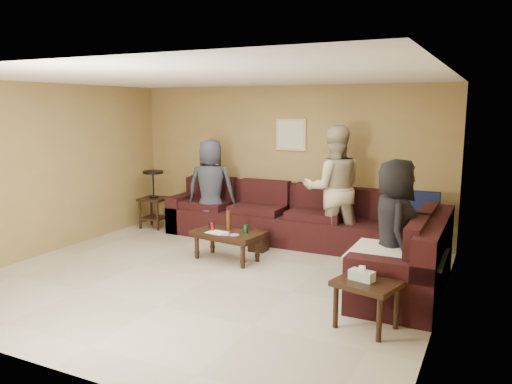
# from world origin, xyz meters

# --- Properties ---
(room) EXTENTS (5.60, 5.50, 2.50)m
(room) POSITION_xyz_m (0.00, 0.00, 1.66)
(room) COLOR #B4AC98
(room) RESTS_ON ground
(sectional_sofa) EXTENTS (4.65, 2.90, 0.97)m
(sectional_sofa) POSITION_xyz_m (0.81, 1.52, 0.33)
(sectional_sofa) COLOR black
(sectional_sofa) RESTS_ON ground
(coffee_table) EXTENTS (1.04, 0.62, 0.69)m
(coffee_table) POSITION_xyz_m (-0.17, 0.76, 0.35)
(coffee_table) COLOR black
(coffee_table) RESTS_ON ground
(end_table_left) EXTENTS (0.49, 0.49, 1.03)m
(end_table_left) POSITION_xyz_m (-2.30, 1.89, 0.54)
(end_table_left) COLOR black
(end_table_left) RESTS_ON ground
(side_table_right) EXTENTS (0.69, 0.61, 0.63)m
(side_table_right) POSITION_xyz_m (2.14, -0.58, 0.42)
(side_table_right) COLOR black
(side_table_right) RESTS_ON ground
(waste_bin) EXTENTS (0.26, 0.26, 0.30)m
(waste_bin) POSITION_xyz_m (0.04, 1.38, 0.15)
(waste_bin) COLOR black
(waste_bin) RESTS_ON ground
(wall_art) EXTENTS (0.52, 0.04, 0.52)m
(wall_art) POSITION_xyz_m (0.10, 2.48, 1.70)
(wall_art) COLOR tan
(wall_art) RESTS_ON ground
(person_left) EXTENTS (0.92, 0.75, 1.64)m
(person_left) POSITION_xyz_m (-1.07, 1.84, 0.82)
(person_left) COLOR #2D313F
(person_left) RESTS_ON ground
(person_middle) EXTENTS (1.15, 1.06, 1.89)m
(person_middle) POSITION_xyz_m (1.03, 1.90, 0.95)
(person_middle) COLOR #BDAF8C
(person_middle) RESTS_ON ground
(person_right) EXTENTS (0.73, 0.89, 1.58)m
(person_right) POSITION_xyz_m (2.20, 0.44, 0.79)
(person_right) COLOR black
(person_right) RESTS_ON ground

